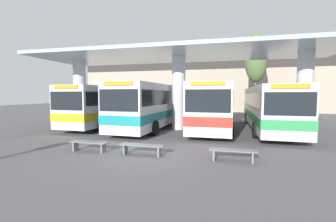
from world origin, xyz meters
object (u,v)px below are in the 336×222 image
at_px(parked_car_street, 268,106).
at_px(waiting_bench_near_pillar, 233,153).
at_px(waiting_bench_mid_platform, 89,144).
at_px(transit_bus_center_bay, 155,104).
at_px(poplar_tree_behind_left, 256,58).
at_px(waiting_bench_far_platform, 142,147).
at_px(transit_bus_far_right_bay, 268,106).
at_px(transit_bus_left_bay, 109,104).
at_px(transit_bus_right_bay, 213,105).

bearing_deg(parked_car_street, waiting_bench_near_pillar, -101.80).
relative_size(waiting_bench_mid_platform, parked_car_street, 0.39).
distance_m(transit_bus_center_bay, waiting_bench_near_pillar, 10.22).
distance_m(waiting_bench_mid_platform, parked_car_street, 26.26).
distance_m(poplar_tree_behind_left, parked_car_street, 7.34).
relative_size(poplar_tree_behind_left, parked_car_street, 2.17).
height_order(transit_bus_center_bay, waiting_bench_far_platform, transit_bus_center_bay).
relative_size(waiting_bench_mid_platform, poplar_tree_behind_left, 0.18).
xyz_separation_m(transit_bus_far_right_bay, parked_car_street, (2.68, 14.59, -0.70)).
distance_m(transit_bus_left_bay, waiting_bench_far_platform, 10.33).
xyz_separation_m(waiting_bench_far_platform, poplar_tree_behind_left, (7.00, 19.69, 6.60)).
bearing_deg(transit_bus_right_bay, waiting_bench_near_pillar, 98.30).
bearing_deg(waiting_bench_far_platform, transit_bus_right_bay, 72.91).
distance_m(transit_bus_left_bay, transit_bus_far_right_bay, 12.59).
xyz_separation_m(waiting_bench_mid_platform, waiting_bench_far_platform, (2.55, 0.00, 0.00)).
distance_m(transit_bus_center_bay, transit_bus_far_right_bay, 8.51).
height_order(poplar_tree_behind_left, parked_car_street, poplar_tree_behind_left).
bearing_deg(transit_bus_right_bay, transit_bus_far_right_bay, -172.56).
xyz_separation_m(transit_bus_far_right_bay, waiting_bench_mid_platform, (-9.08, -8.88, -1.41)).
bearing_deg(parked_car_street, waiting_bench_mid_platform, -115.28).
height_order(transit_bus_right_bay, transit_bus_far_right_bay, transit_bus_right_bay).
bearing_deg(parked_car_street, waiting_bench_far_platform, -110.08).
distance_m(transit_bus_far_right_bay, waiting_bench_far_platform, 11.11).
relative_size(transit_bus_left_bay, waiting_bench_far_platform, 5.32).
relative_size(transit_bus_left_bay, parked_car_street, 2.24).
relative_size(transit_bus_right_bay, parked_car_street, 2.40).
bearing_deg(waiting_bench_far_platform, parked_car_street, 68.58).
distance_m(transit_bus_left_bay, transit_bus_right_bay, 8.63).
relative_size(transit_bus_far_right_bay, parked_car_street, 2.66).
distance_m(transit_bus_left_bay, transit_bus_center_bay, 4.07).
height_order(transit_bus_center_bay, waiting_bench_mid_platform, transit_bus_center_bay).
xyz_separation_m(transit_bus_left_bay, transit_bus_far_right_bay, (12.57, 0.63, -0.04)).
bearing_deg(poplar_tree_behind_left, transit_bus_center_bay, -128.35).
bearing_deg(waiting_bench_near_pillar, transit_bus_center_bay, 124.31).
xyz_separation_m(transit_bus_left_bay, waiting_bench_mid_platform, (3.49, -8.25, -1.45)).
relative_size(transit_bus_center_bay, waiting_bench_near_pillar, 6.79).
bearing_deg(waiting_bench_far_platform, waiting_bench_near_pillar, 0.00).
height_order(transit_bus_center_bay, transit_bus_right_bay, transit_bus_center_bay).
bearing_deg(transit_bus_center_bay, parked_car_street, -123.80).
bearing_deg(transit_bus_far_right_bay, poplar_tree_behind_left, -91.35).
distance_m(transit_bus_center_bay, waiting_bench_mid_platform, 8.51).
xyz_separation_m(waiting_bench_mid_platform, parked_car_street, (11.76, 23.47, 0.71)).
relative_size(transit_bus_right_bay, waiting_bench_near_pillar, 6.14).
height_order(transit_bus_left_bay, parked_car_street, transit_bus_left_bay).
height_order(transit_bus_right_bay, parked_car_street, transit_bus_right_bay).
bearing_deg(transit_bus_far_right_bay, waiting_bench_mid_platform, 45.51).
bearing_deg(parked_car_street, transit_bus_center_bay, -125.15).
bearing_deg(waiting_bench_mid_platform, transit_bus_left_bay, 112.95).
bearing_deg(transit_bus_center_bay, poplar_tree_behind_left, -125.67).
bearing_deg(transit_bus_far_right_bay, transit_bus_left_bay, 4.02).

